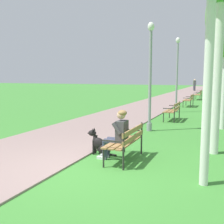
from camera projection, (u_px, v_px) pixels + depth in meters
ground_plane at (79, 170)px, 6.06m from camera, size 120.00×120.00×0.00m
paved_path at (175, 96)px, 28.80m from camera, size 3.41×60.00×0.04m
park_bench_near at (126, 140)px, 6.70m from camera, size 0.55×1.50×0.85m
park_bench_mid at (173, 110)px, 12.82m from camera, size 0.55×1.50×0.85m
park_bench_far at (189, 99)px, 18.68m from camera, size 0.55×1.50×0.85m
park_bench_furthest at (199, 94)px, 24.13m from camera, size 0.55×1.50×0.85m
person_seated_on_near_bench at (118, 133)px, 6.72m from camera, size 0.74×0.49×1.25m
dog_black at (101, 145)px, 7.25m from camera, size 0.83×0.29×0.71m
lamp_post_near at (150, 76)px, 10.17m from camera, size 0.24×0.24×3.99m
lamp_post_mid at (177, 74)px, 15.60m from camera, size 0.24×0.24×4.21m
pedestrian_distant at (195, 85)px, 38.15m from camera, size 0.32×0.22×1.65m
pedestrian_further_distant at (194, 85)px, 39.67m from camera, size 0.32×0.22×1.65m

